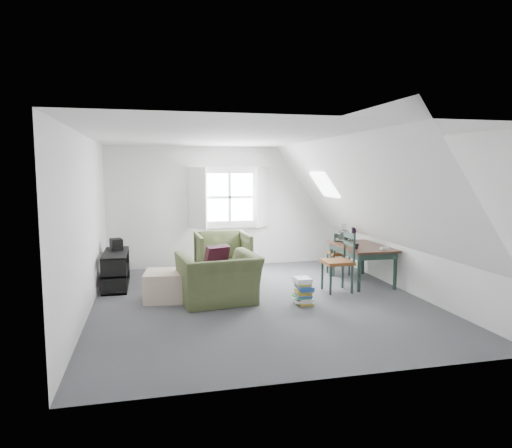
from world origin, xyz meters
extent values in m
plane|color=#45454A|center=(0.00, 0.00, 0.00)|extent=(5.50, 5.50, 0.00)
plane|color=white|center=(0.00, 0.00, 2.50)|extent=(5.50, 5.50, 0.00)
plane|color=silver|center=(0.00, 2.75, 1.25)|extent=(5.00, 0.00, 5.00)
plane|color=silver|center=(0.00, -2.75, 1.25)|extent=(5.00, 0.00, 5.00)
plane|color=silver|center=(-2.50, 0.00, 1.25)|extent=(0.00, 5.50, 5.50)
plane|color=silver|center=(2.50, 0.00, 1.25)|extent=(0.00, 5.50, 5.50)
plane|color=white|center=(-1.55, 0.00, 1.78)|extent=(3.19, 5.50, 4.48)
plane|color=white|center=(1.55, 0.00, 1.78)|extent=(3.19, 5.50, 4.48)
cube|color=white|center=(0.00, 2.73, 1.45)|extent=(1.30, 0.04, 1.30)
cube|color=white|center=(-0.68, 2.57, 1.45)|extent=(0.35, 0.35, 1.25)
cube|color=white|center=(0.68, 2.57, 1.45)|extent=(0.35, 0.35, 1.25)
cube|color=white|center=(0.00, 2.72, 1.45)|extent=(1.00, 0.02, 1.00)
cube|color=white|center=(0.00, 2.70, 1.45)|extent=(1.08, 0.04, 0.05)
cube|color=white|center=(0.00, 2.70, 1.45)|extent=(0.05, 0.04, 1.08)
cube|color=white|center=(1.55, 1.30, 1.75)|extent=(0.35, 0.75, 0.47)
imported|color=#434D2A|center=(-0.64, 0.04, 0.00)|extent=(1.26, 1.14, 0.75)
imported|color=#434D2A|center=(-0.34, 1.51, 0.00)|extent=(0.97, 0.99, 0.88)
cube|color=#3C1023|center=(-0.64, 0.19, 0.68)|extent=(0.43, 0.34, 0.39)
cube|color=#BBA18E|center=(-1.40, 0.38, 0.22)|extent=(0.74, 0.74, 0.44)
cube|color=black|center=(2.05, 0.73, 0.65)|extent=(0.80, 1.34, 0.04)
cube|color=#1D312A|center=(2.05, 0.73, 0.58)|extent=(0.71, 1.25, 0.11)
cylinder|color=#1D312A|center=(1.72, 0.13, 0.32)|extent=(0.06, 0.06, 0.63)
cylinder|color=#1D312A|center=(2.38, 0.13, 0.32)|extent=(0.06, 0.06, 0.63)
cylinder|color=#1D312A|center=(1.72, 1.32, 0.32)|extent=(0.06, 0.06, 0.63)
cylinder|color=#1D312A|center=(2.38, 1.32, 0.32)|extent=(0.06, 0.06, 0.63)
sphere|color=silver|center=(1.90, 1.18, 0.80)|extent=(0.23, 0.23, 0.23)
cylinder|color=silver|center=(1.90, 1.18, 0.95)|extent=(0.07, 0.07, 0.13)
cylinder|color=black|center=(2.15, 1.28, 0.80)|extent=(0.08, 0.08, 0.26)
cylinder|color=#3F2D1E|center=(2.15, 1.28, 1.08)|extent=(0.03, 0.05, 0.46)
cylinder|color=#3F2D1E|center=(2.17, 1.29, 1.08)|extent=(0.05, 0.06, 0.46)
cylinder|color=#3F2D1E|center=(2.14, 1.27, 1.08)|extent=(0.05, 0.08, 0.46)
imported|color=black|center=(1.80, 0.43, 0.67)|extent=(0.11, 0.11, 0.09)
cube|color=white|center=(2.25, 0.28, 0.69)|extent=(0.13, 0.10, 0.04)
cube|color=#603215|center=(1.90, 1.40, 0.42)|extent=(0.39, 0.39, 0.05)
cylinder|color=#1D312A|center=(2.06, 1.56, 0.20)|extent=(0.03, 0.03, 0.40)
cylinder|color=#1D312A|center=(2.06, 1.25, 0.20)|extent=(0.03, 0.03, 0.40)
cylinder|color=#1D312A|center=(1.75, 1.56, 0.20)|extent=(0.03, 0.03, 0.40)
cylinder|color=#1D312A|center=(1.75, 1.25, 0.20)|extent=(0.03, 0.03, 0.40)
cylinder|color=#1D312A|center=(2.06, 1.23, 0.62)|extent=(0.03, 0.03, 0.42)
cylinder|color=#1D312A|center=(1.75, 1.23, 0.62)|extent=(0.03, 0.03, 0.42)
cube|color=#1D312A|center=(1.90, 1.23, 0.79)|extent=(0.31, 0.03, 0.07)
cube|color=#1D312A|center=(1.90, 1.23, 0.67)|extent=(0.31, 0.03, 0.06)
cube|color=#603215|center=(1.38, 0.25, 0.50)|extent=(0.46, 0.46, 0.06)
cylinder|color=#1D312A|center=(1.19, 0.43, 0.24)|extent=(0.04, 0.04, 0.47)
cylinder|color=#1D312A|center=(1.57, 0.43, 0.24)|extent=(0.04, 0.04, 0.47)
cylinder|color=#1D312A|center=(1.19, 0.06, 0.24)|extent=(0.04, 0.04, 0.47)
cylinder|color=#1D312A|center=(1.57, 0.06, 0.24)|extent=(0.04, 0.04, 0.47)
cylinder|color=#1D312A|center=(1.59, 0.43, 0.74)|extent=(0.04, 0.04, 0.50)
cylinder|color=#1D312A|center=(1.59, 0.06, 0.74)|extent=(0.04, 0.04, 0.50)
cube|color=#1D312A|center=(1.59, 0.25, 0.94)|extent=(0.03, 0.37, 0.09)
cube|color=#1D312A|center=(1.59, 0.25, 0.79)|extent=(0.03, 0.37, 0.07)
cube|color=black|center=(-2.23, 1.38, 0.01)|extent=(0.40, 1.19, 0.03)
cube|color=black|center=(-2.23, 1.38, 0.30)|extent=(0.40, 1.19, 0.03)
cube|color=black|center=(-2.23, 1.38, 0.60)|extent=(0.40, 1.19, 0.03)
cube|color=black|center=(-2.23, 0.80, 0.30)|extent=(0.40, 0.03, 0.60)
cube|color=black|center=(-2.23, 1.97, 0.30)|extent=(0.40, 0.03, 0.60)
cube|color=#264C99|center=(-2.23, 1.04, 0.12)|extent=(0.18, 0.20, 0.22)
cube|color=red|center=(-2.23, 1.48, 0.12)|extent=(0.18, 0.24, 0.22)
cube|color=white|center=(-2.23, 1.19, 0.42)|extent=(0.18, 0.22, 0.20)
cube|color=black|center=(-2.23, 1.63, 0.70)|extent=(0.25, 0.30, 0.21)
cube|color=#B29933|center=(0.61, -0.33, 0.02)|extent=(0.21, 0.28, 0.03)
cube|color=white|center=(0.58, -0.31, 0.05)|extent=(0.27, 0.31, 0.03)
cube|color=white|center=(0.62, -0.33, 0.09)|extent=(0.23, 0.30, 0.04)
cube|color=#337F4C|center=(0.57, -0.33, 0.12)|extent=(0.23, 0.28, 0.03)
cube|color=#264C99|center=(0.59, -0.35, 0.14)|extent=(0.25, 0.32, 0.02)
cube|color=#B29933|center=(0.59, -0.33, 0.17)|extent=(0.21, 0.28, 0.03)
cube|color=#B29933|center=(0.60, -0.31, 0.20)|extent=(0.25, 0.31, 0.04)
cube|color=#264C99|center=(0.62, -0.35, 0.24)|extent=(0.25, 0.32, 0.04)
cube|color=#264C99|center=(0.60, -0.35, 0.27)|extent=(0.25, 0.31, 0.03)
cube|color=#B29933|center=(0.59, -0.30, 0.31)|extent=(0.23, 0.29, 0.04)
cube|color=white|center=(0.58, -0.31, 0.35)|extent=(0.23, 0.26, 0.04)
cube|color=white|center=(0.59, -0.30, 0.38)|extent=(0.23, 0.28, 0.03)
camera|label=1|loc=(-1.62, -6.69, 2.01)|focal=32.00mm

